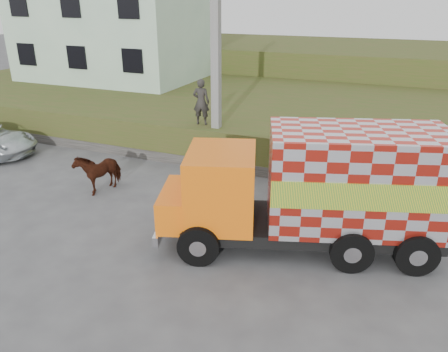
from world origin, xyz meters
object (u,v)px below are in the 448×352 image
at_px(utility_pole, 216,58).
at_px(cow, 99,171).
at_px(pedestrian, 201,102).
at_px(cargo_truck, 317,189).

xyz_separation_m(utility_pole, cow, (-2.75, -3.72, -3.39)).
distance_m(cow, pedestrian, 4.73).
height_order(cargo_truck, cow, cargo_truck).
distance_m(cargo_truck, pedestrian, 7.30).
bearing_deg(utility_pole, pedestrian, 164.47).
bearing_deg(cargo_truck, utility_pole, 117.95).
distance_m(cargo_truck, cow, 7.60).
height_order(utility_pole, cargo_truck, utility_pole).
bearing_deg(cow, utility_pole, 64.94).
relative_size(cargo_truck, cow, 4.66).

